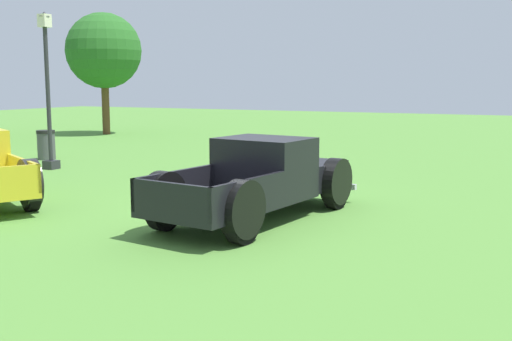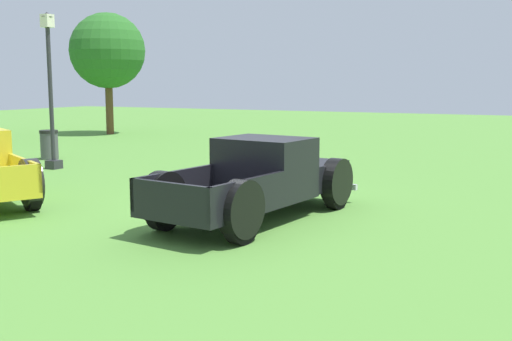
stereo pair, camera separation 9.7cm
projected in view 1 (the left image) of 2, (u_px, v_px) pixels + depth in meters
The scene contains 5 objects.
ground_plane at pixel (240, 211), 11.96m from camera, with size 80.00×80.00×0.00m, color #548C38.
pickup_truck_foreground at pixel (266, 179), 11.49m from camera, with size 5.01×2.41×1.47m.
lamp_post_near at pixel (48, 88), 17.49m from camera, with size 0.36×0.36×4.45m.
trash_can at pixel (46, 145), 19.99m from camera, with size 0.59×0.59×0.95m.
oak_tree_center at pixel (104, 51), 29.27m from camera, with size 3.58×3.58×5.78m.
Camera 1 is at (-10.38, -5.48, 2.48)m, focal length 43.20 mm.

